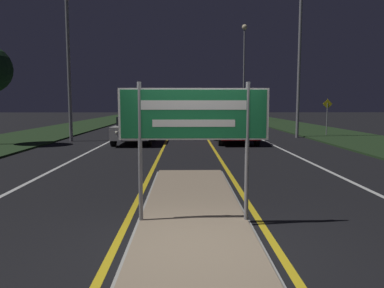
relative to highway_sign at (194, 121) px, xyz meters
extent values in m
plane|color=black|center=(0.00, -1.05, -1.76)|extent=(160.00, 160.00, 0.00)
cube|color=#999993|center=(0.00, 0.00, -1.74)|extent=(1.92, 9.47, 0.05)
cube|color=gray|center=(0.00, 0.00, -1.71)|extent=(1.80, 9.35, 0.10)
cube|color=#1E3319|center=(-9.50, 18.95, -1.72)|extent=(5.00, 100.00, 0.08)
cube|color=#1E3319|center=(9.50, 18.95, -1.72)|extent=(5.00, 100.00, 0.08)
cube|color=gold|center=(-1.15, 23.95, -1.76)|extent=(0.12, 70.00, 0.01)
cube|color=gold|center=(1.15, 23.95, -1.76)|extent=(0.12, 70.00, 0.01)
cube|color=silver|center=(-4.20, 23.95, -1.76)|extent=(0.12, 70.00, 0.01)
cube|color=silver|center=(4.20, 23.95, -1.76)|extent=(0.12, 70.00, 0.01)
cube|color=silver|center=(-7.20, 23.95, -1.76)|extent=(0.10, 70.00, 0.01)
cube|color=silver|center=(7.20, 23.95, -1.76)|extent=(0.10, 70.00, 0.01)
cylinder|color=gray|center=(-0.88, 0.00, -0.52)|extent=(0.07, 0.07, 2.29)
cylinder|color=gray|center=(0.88, 0.00, -0.52)|extent=(0.07, 0.07, 2.29)
cube|color=#19703D|center=(0.00, 0.00, 0.11)|extent=(2.45, 0.04, 0.84)
cube|color=white|center=(0.00, -0.02, 0.11)|extent=(2.45, 0.00, 0.84)
cube|color=#19703D|center=(0.00, -0.02, 0.11)|extent=(2.37, 0.01, 0.79)
cube|color=white|center=(0.00, -0.02, 0.25)|extent=(1.71, 0.01, 0.15)
cube|color=white|center=(0.00, -0.02, -0.04)|extent=(1.35, 0.01, 0.12)
cylinder|color=gray|center=(-6.30, 14.15, 2.93)|extent=(0.18, 0.18, 9.38)
cylinder|color=gray|center=(6.55, 16.02, 2.80)|extent=(0.18, 0.18, 9.12)
cylinder|color=gray|center=(6.57, 36.79, 3.41)|extent=(0.18, 0.18, 10.34)
sphere|color=beige|center=(6.57, 36.79, 8.76)|extent=(0.61, 0.61, 0.61)
cube|color=maroon|center=(2.46, 13.11, -1.10)|extent=(1.83, 4.09, 0.68)
cube|color=black|center=(2.46, 12.87, -0.53)|extent=(1.61, 2.13, 0.47)
sphere|color=red|center=(1.89, 11.09, -1.02)|extent=(0.14, 0.14, 0.14)
sphere|color=red|center=(3.03, 11.09, -1.02)|extent=(0.14, 0.14, 0.14)
cylinder|color=black|center=(1.58, 14.38, -1.44)|extent=(0.22, 0.64, 0.64)
cylinder|color=black|center=(3.33, 14.38, -1.44)|extent=(0.22, 0.64, 0.64)
cylinder|color=black|center=(1.58, 11.85, -1.44)|extent=(0.22, 0.64, 0.64)
cylinder|color=black|center=(3.33, 11.85, -1.44)|extent=(0.22, 0.64, 0.64)
cube|color=maroon|center=(2.70, 25.70, -1.11)|extent=(1.72, 4.79, 0.64)
cube|color=black|center=(2.70, 25.42, -0.52)|extent=(1.52, 2.49, 0.55)
sphere|color=red|center=(2.17, 23.33, -1.03)|extent=(0.14, 0.14, 0.14)
sphere|color=red|center=(3.24, 23.33, -1.03)|extent=(0.14, 0.14, 0.14)
cylinder|color=black|center=(1.88, 27.19, -1.43)|extent=(0.22, 0.65, 0.65)
cylinder|color=black|center=(3.53, 27.19, -1.43)|extent=(0.22, 0.65, 0.65)
cylinder|color=black|center=(1.88, 24.22, -1.43)|extent=(0.22, 0.65, 0.65)
cylinder|color=black|center=(3.53, 24.22, -1.43)|extent=(0.22, 0.65, 0.65)
cube|color=black|center=(5.50, 35.04, -1.17)|extent=(1.89, 4.43, 0.56)
cube|color=black|center=(5.50, 34.77, -0.62)|extent=(1.66, 2.30, 0.52)
sphere|color=red|center=(4.92, 32.84, -1.10)|extent=(0.14, 0.14, 0.14)
sphere|color=red|center=(6.09, 32.84, -1.10)|extent=(0.14, 0.14, 0.14)
cylinder|color=black|center=(4.60, 36.41, -1.45)|extent=(0.22, 0.62, 0.62)
cylinder|color=black|center=(6.41, 36.41, -1.45)|extent=(0.22, 0.62, 0.62)
cylinder|color=black|center=(4.60, 33.67, -1.45)|extent=(0.22, 0.62, 0.62)
cylinder|color=black|center=(6.41, 33.67, -1.45)|extent=(0.22, 0.62, 0.62)
cube|color=navy|center=(5.93, 48.90, -1.16)|extent=(1.73, 4.50, 0.57)
cube|color=black|center=(5.93, 48.63, -0.63)|extent=(1.52, 2.34, 0.50)
sphere|color=red|center=(5.40, 46.67, -1.09)|extent=(0.14, 0.14, 0.14)
sphere|color=red|center=(6.47, 46.67, -1.09)|extent=(0.14, 0.14, 0.14)
cylinder|color=black|center=(5.11, 50.30, -1.44)|extent=(0.22, 0.63, 0.63)
cylinder|color=black|center=(6.76, 50.30, -1.44)|extent=(0.22, 0.63, 0.63)
cylinder|color=black|center=(5.11, 47.51, -1.44)|extent=(0.22, 0.63, 0.63)
cylinder|color=black|center=(6.76, 47.51, -1.44)|extent=(0.22, 0.63, 0.63)
cube|color=silver|center=(-2.70, 12.98, -1.12)|extent=(1.78, 4.20, 0.61)
cube|color=black|center=(-2.70, 13.24, -0.60)|extent=(1.56, 2.18, 0.43)
sphere|color=white|center=(-3.25, 10.91, -1.04)|extent=(0.14, 0.14, 0.14)
sphere|color=white|center=(-2.15, 10.91, -1.04)|extent=(0.14, 0.14, 0.14)
cylinder|color=black|center=(-3.55, 11.68, -1.43)|extent=(0.22, 0.67, 0.67)
cylinder|color=black|center=(-1.85, 11.68, -1.43)|extent=(0.22, 0.67, 0.67)
cylinder|color=black|center=(-3.55, 14.29, -1.43)|extent=(0.22, 0.67, 0.67)
cylinder|color=black|center=(-1.85, 14.29, -1.43)|extent=(0.22, 0.67, 0.67)
cylinder|color=gray|center=(8.70, 17.02, -0.69)|extent=(0.06, 0.06, 1.98)
cube|color=yellow|center=(8.70, 17.02, 0.24)|extent=(0.60, 0.02, 0.60)
camera|label=1|loc=(-0.14, -6.09, 0.28)|focal=35.00mm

